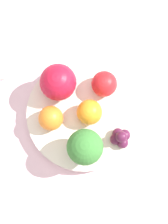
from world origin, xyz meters
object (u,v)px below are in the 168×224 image
at_px(bowl, 84,115).
at_px(apple_red, 58,82).
at_px(broccoli, 85,147).
at_px(grape_cluster, 120,138).
at_px(apple_green, 104,84).
at_px(orange_back, 89,112).
at_px(orange_front, 51,118).

relative_size(bowl, apple_red, 3.21).
distance_m(bowl, broccoli, 0.09).
relative_size(bowl, broccoli, 2.65).
distance_m(bowl, grape_cluster, 0.08).
bearing_deg(apple_green, grape_cluster, -8.25).
xyz_separation_m(bowl, orange_back, (0.01, 0.01, 0.03)).
distance_m(bowl, apple_red, 0.08).
distance_m(apple_green, orange_back, 0.06).
xyz_separation_m(apple_green, orange_front, (0.02, -0.11, -0.00)).
relative_size(bowl, orange_front, 4.76).
bearing_deg(orange_back, broccoli, -31.79).
distance_m(broccoli, apple_red, 0.12).
xyz_separation_m(apple_green, orange_back, (0.03, -0.04, -0.00)).
xyz_separation_m(apple_red, apple_green, (0.03, 0.07, -0.01)).
xyz_separation_m(apple_red, orange_back, (0.07, 0.03, -0.01)).
relative_size(orange_front, grape_cluster, 1.15).
distance_m(apple_red, grape_cluster, 0.14).
distance_m(bowl, orange_front, 0.07).
relative_size(broccoli, grape_cluster, 2.07).
bearing_deg(broccoli, apple_green, 138.69).
distance_m(apple_red, orange_back, 0.07).
relative_size(bowl, apple_green, 4.54).
height_order(orange_front, orange_back, orange_back).
distance_m(bowl, apple_green, 0.07).
bearing_deg(apple_green, bowl, -61.28).
height_order(broccoli, orange_front, broccoli).
bearing_deg(grape_cluster, bowl, -150.61).
bearing_deg(broccoli, apple_red, 177.48).
bearing_deg(bowl, orange_back, 49.03).
height_order(broccoli, apple_red, broccoli).
relative_size(apple_red, grape_cluster, 1.71).
relative_size(bowl, orange_back, 4.64).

